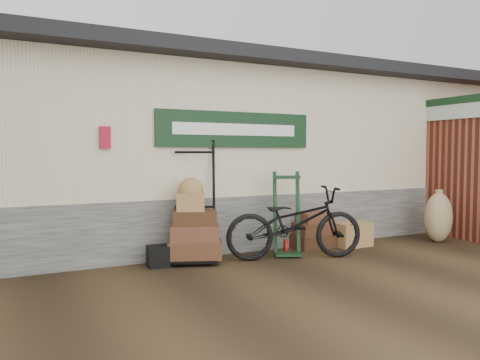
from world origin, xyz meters
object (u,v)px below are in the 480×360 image
Objects in this scene: green_barrow at (287,214)px; black_trunk at (158,256)px; bicycle at (295,219)px; suitcase_stack at (313,230)px; wicker_hamper at (352,234)px; porter_trolley at (195,199)px.

black_trunk is at bearing -160.66° from green_barrow.
suitcase_stack is at bearing -36.89° from bicycle.
wicker_hamper is 2.10× the size of black_trunk.
black_trunk is (-3.37, 0.08, -0.06)m from wicker_hamper.
porter_trolley is 0.88× the size of bicycle.
porter_trolley is 2.92× the size of wicker_hamper.
bicycle reaches higher than suitcase_stack.
black_trunk is at bearing -177.82° from suitcase_stack.
green_barrow is at bearing -158.96° from suitcase_stack.
suitcase_stack is 0.69m from wicker_hamper.
bicycle is at bearing -165.31° from wicker_hamper.
wicker_hamper is 1.50m from bicycle.
porter_trolley is 0.99m from black_trunk.
suitcase_stack is 2.30× the size of black_trunk.
porter_trolley is 2.86m from wicker_hamper.
bicycle is (1.97, -0.44, 0.46)m from black_trunk.
porter_trolley is at bearing 175.24° from wicker_hamper.
wicker_hamper is at bearing -15.14° from suitcase_stack.
wicker_hamper is at bearing 27.73° from green_barrow.
green_barrow is 2.07m from black_trunk.
porter_trolley reaches higher than suitcase_stack.
wicker_hamper is (0.66, -0.18, -0.10)m from suitcase_stack.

